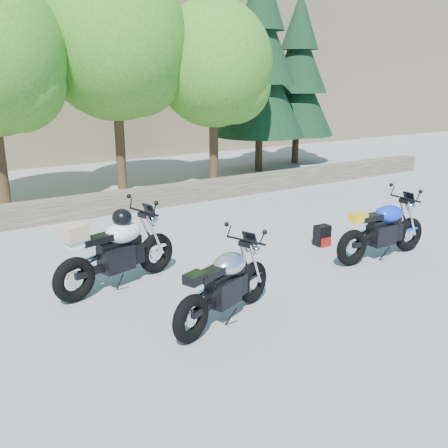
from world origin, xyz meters
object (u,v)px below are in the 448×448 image
(blue_bike, at_px, (383,230))
(white_bike, at_px, (116,250))
(backpack, at_px, (322,236))
(silver_bike, at_px, (225,286))

(blue_bike, bearing_deg, white_bike, 164.92)
(blue_bike, distance_m, backpack, 1.26)
(silver_bike, xyz_separation_m, white_bike, (-0.85, 1.92, 0.11))
(blue_bike, height_order, backpack, blue_bike)
(white_bike, height_order, blue_bike, white_bike)
(white_bike, distance_m, backpack, 4.26)
(blue_bike, bearing_deg, backpack, 112.47)
(white_bike, relative_size, blue_bike, 1.04)
(silver_bike, height_order, white_bike, white_bike)
(white_bike, relative_size, backpack, 5.48)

